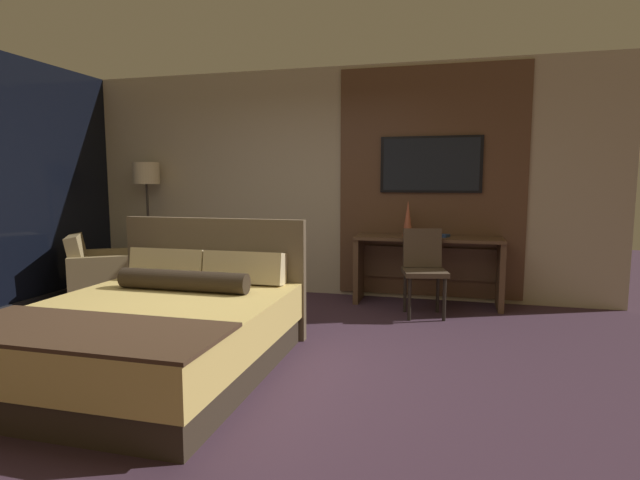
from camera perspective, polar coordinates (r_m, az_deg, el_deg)
ground_plane at (r=4.12m, az=-10.46°, el=-13.65°), size 16.00×16.00×0.00m
wall_back_tv_panel at (r=6.26m, az=0.91°, el=6.54°), size 7.20×0.09×2.80m
bed at (r=4.01m, az=-18.12°, el=-9.76°), size 1.77×2.13×1.09m
desk at (r=5.89m, az=12.20°, el=-2.16°), size 1.66×0.47×0.79m
tv at (r=6.01m, az=12.54°, el=8.43°), size 1.17×0.04×0.66m
desk_chair at (r=5.42m, az=11.74°, el=-2.61°), size 0.52×0.52×0.92m
armchair_by_window at (r=6.56m, az=-23.57°, el=-3.91°), size 1.05×1.06×0.80m
floor_lamp at (r=7.00m, az=-19.20°, el=6.15°), size 0.34×0.34×1.66m
vase_tall at (r=5.86m, az=10.01°, el=2.47°), size 0.12×0.12×0.41m
book at (r=5.88m, az=13.42°, el=0.52°), size 0.26×0.22×0.03m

